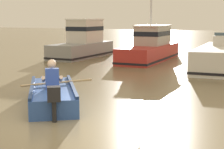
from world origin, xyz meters
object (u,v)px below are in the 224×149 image
object	(u,v)px
moored_boat_grey	(83,43)
moored_boat_red	(151,47)
rowboat_with_person	(52,94)
moored_boat_white	(218,58)

from	to	relation	value
moored_boat_grey	moored_boat_red	distance (m)	4.06
rowboat_with_person	moored_boat_red	distance (m)	10.37
rowboat_with_person	moored_boat_white	bearing A→B (deg)	73.65
moored_boat_grey	moored_boat_red	world-z (taller)	moored_boat_red
rowboat_with_person	moored_boat_grey	xyz separation A→B (m)	(-5.24, 10.10, 0.55)
rowboat_with_person	moored_boat_white	size ratio (longest dim) A/B	0.52
moored_boat_grey	moored_boat_white	size ratio (longest dim) A/B	0.79
rowboat_with_person	moored_boat_red	size ratio (longest dim) A/B	0.56
rowboat_with_person	moored_boat_white	distance (m)	9.16
rowboat_with_person	moored_boat_grey	distance (m)	11.39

